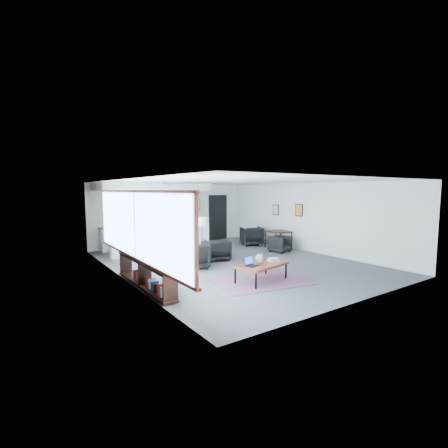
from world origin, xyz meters
TOP-DOWN VIEW (x-y plane):
  - room at (0.00, 0.00)m, footprint 7.02×9.02m
  - window at (-3.46, -0.90)m, footprint 0.10×5.95m
  - console at (-3.30, -1.05)m, footprint 0.35×3.00m
  - kitchenette at (-1.20, 3.71)m, footprint 4.20×1.96m
  - doorway at (2.30, 4.42)m, footprint 1.10×0.12m
  - track_light at (-0.59, 2.20)m, footprint 1.60×0.07m
  - wall_art_lower at (3.47, 0.40)m, footprint 0.03×0.38m
  - wall_art_upper at (3.47, 1.70)m, footprint 0.03×0.34m
  - kilim_rug at (-0.66, -2.19)m, footprint 2.59×1.99m
  - coffee_table at (-0.66, -2.19)m, footprint 1.53×1.05m
  - laptop at (-1.01, -2.18)m, footprint 0.36×0.31m
  - ceramic_pot at (-0.65, -2.14)m, footprint 0.25×0.25m
  - book_stack at (-0.20, -2.14)m, footprint 0.34×0.30m
  - coaster at (-0.56, -2.42)m, footprint 0.13×0.13m
  - armchair_left at (-1.41, 0.02)m, footprint 0.97×0.93m
  - armchair_right at (-0.22, 0.54)m, footprint 0.88×0.85m
  - floor_lamp at (-0.70, 0.71)m, footprint 0.52×0.52m
  - dining_table at (3.00, 1.03)m, footprint 0.96×0.96m
  - dining_chair_near at (2.49, 0.38)m, footprint 0.66×0.63m
  - dining_chair_far at (2.57, 2.19)m, footprint 0.92×0.90m
  - microwave at (-0.12, 4.15)m, footprint 0.53×0.34m

SIDE VIEW (x-z plane):
  - kilim_rug at x=-0.66m, z-range 0.00..0.01m
  - dining_chair_near at x=2.49m, z-range 0.00..0.58m
  - console at x=-3.30m, z-range -0.07..0.73m
  - dining_chair_far at x=2.57m, z-range 0.00..0.74m
  - armchair_right at x=-0.22m, z-range 0.00..0.76m
  - armchair_left at x=-1.41m, z-range 0.00..0.83m
  - coffee_table at x=-0.66m, z-range 0.19..0.65m
  - coaster at x=-0.56m, z-range 0.46..0.46m
  - book_stack at x=-0.20m, z-range 0.45..0.54m
  - laptop at x=-1.01m, z-range 0.41..0.64m
  - ceramic_pot at x=-0.65m, z-range 0.46..0.71m
  - dining_table at x=3.00m, z-range 0.29..1.00m
  - doorway at x=2.30m, z-range 0.00..2.15m
  - microwave at x=-0.12m, z-range 0.93..1.27m
  - floor_lamp at x=-0.70m, z-range 0.53..1.98m
  - room at x=0.00m, z-range -0.01..2.61m
  - kitchenette at x=-1.20m, z-range 0.08..2.68m
  - window at x=-3.46m, z-range 0.63..2.29m
  - wall_art_upper at x=3.47m, z-range 1.28..1.72m
  - wall_art_lower at x=3.47m, z-range 1.31..1.79m
  - track_light at x=-0.59m, z-range 2.45..2.60m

